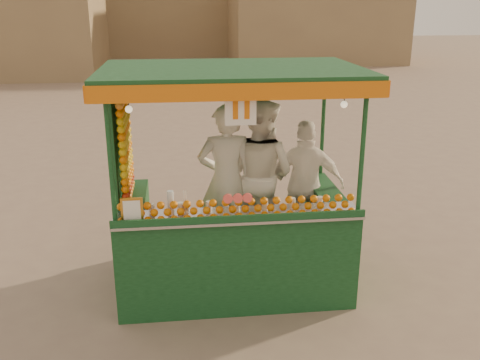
{
  "coord_description": "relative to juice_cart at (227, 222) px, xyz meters",
  "views": [
    {
      "loc": [
        -0.58,
        -5.81,
        3.25
      ],
      "look_at": [
        0.09,
        -0.11,
        1.3
      ],
      "focal_mm": 39.71,
      "sensor_mm": 36.0,
      "label": 1
    }
  ],
  "objects": [
    {
      "name": "vendor_middle",
      "position": [
        0.45,
        0.49,
        0.4
      ],
      "size": [
        1.15,
        1.13,
        1.87
      ],
      "rotation": [
        0.0,
        0.0,
        2.44
      ],
      "color": "white",
      "rests_on": "ground"
    },
    {
      "name": "vendor_right",
      "position": [
        1.01,
        0.41,
        0.27
      ],
      "size": [
        1.0,
        0.55,
        1.61
      ],
      "rotation": [
        0.0,
        0.0,
        2.97
      ],
      "color": "white",
      "rests_on": "ground"
    },
    {
      "name": "juice_cart",
      "position": [
        0.0,
        0.0,
        0.0
      ],
      "size": [
        2.83,
        1.84,
        2.58
      ],
      "color": "#0F3816",
      "rests_on": "ground"
    },
    {
      "name": "building_right",
      "position": [
        7.07,
        24.21,
        1.66
      ],
      "size": [
        9.0,
        6.0,
        5.0
      ],
      "primitive_type": "cube",
      "color": "#8C744F",
      "rests_on": "ground"
    },
    {
      "name": "ground",
      "position": [
        0.07,
        0.21,
        -0.84
      ],
      "size": [
        90.0,
        90.0,
        0.0
      ],
      "primitive_type": "plane",
      "color": "#745F53",
      "rests_on": "ground"
    },
    {
      "name": "vendor_left",
      "position": [
        0.02,
        0.33,
        0.39
      ],
      "size": [
        0.67,
        0.44,
        1.85
      ],
      "rotation": [
        0.0,
        0.0,
        3.14
      ],
      "color": "silver",
      "rests_on": "ground"
    }
  ]
}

